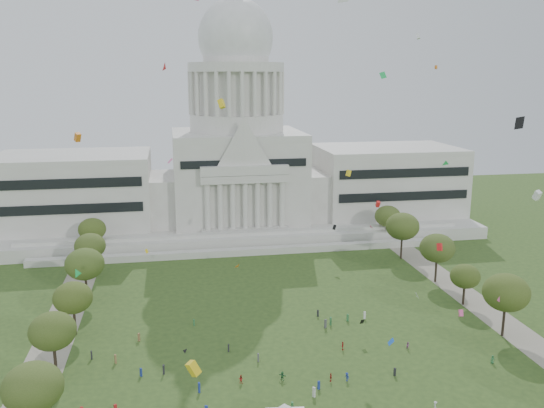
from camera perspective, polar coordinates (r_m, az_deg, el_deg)
ground at (r=102.15m, az=4.69°, el=-18.95°), size 400.00×400.00×0.00m
capitol at (r=201.25m, az=-3.44°, el=3.77°), size 160.00×64.50×91.30m
path_left at (r=128.31m, az=-20.90°, el=-12.84°), size 8.00×160.00×0.04m
path_right at (r=144.49m, az=20.52°, el=-9.88°), size 8.00×160.00×0.04m
row_tree_l_1 at (r=94.78m, az=-22.62°, el=-16.42°), size 8.86×8.86×12.59m
row_tree_l_2 at (r=112.94m, az=-20.91°, el=-11.68°), size 8.42×8.42×11.97m
row_tree_r_2 at (r=129.24m, az=22.19°, el=-8.12°), size 9.55×9.55×13.58m
row_tree_l_3 at (r=127.98m, az=-19.13°, el=-8.77°), size 8.12×8.12×11.55m
row_tree_r_3 at (r=143.92m, az=18.59°, el=-6.81°), size 7.01×7.01×9.98m
row_tree_l_4 at (r=144.83m, az=-18.07°, el=-5.69°), size 9.29×9.29×13.21m
row_tree_r_4 at (r=156.48m, az=16.06°, el=-4.22°), size 9.19×9.19×13.06m
row_tree_l_5 at (r=162.86m, az=-17.58°, el=-3.98°), size 8.33×8.33×11.85m
row_tree_r_5 at (r=173.39m, az=12.80°, el=-2.17°), size 9.82×9.82×13.96m
row_tree_l_6 at (r=180.44m, az=-17.39°, el=-2.41°), size 8.19×8.19×11.64m
row_tree_r_6 at (r=190.72m, az=11.39°, el=-1.19°), size 8.42×8.42×11.97m
person_0 at (r=120.30m, az=21.01°, el=-14.18°), size 0.94×0.78×1.66m
person_2 at (r=121.11m, az=13.33°, el=-13.49°), size 0.83×0.62×1.52m
person_3 at (r=108.02m, az=7.42°, el=-16.62°), size 0.98×1.20×1.65m
person_4 at (r=107.66m, az=5.84°, el=-16.70°), size 0.58×0.97×1.59m
person_5 at (r=107.44m, az=1.04°, el=-16.66°), size 1.63×1.45×1.70m
person_8 at (r=106.72m, az=-3.11°, el=-16.94°), size 0.90×0.74×1.59m
person_9 at (r=103.01m, az=15.87°, el=-18.66°), size 0.68×1.05×1.50m
person_10 at (r=118.51m, az=7.02°, el=-13.78°), size 0.88×1.15×1.73m
distant_crowd at (r=112.59m, az=-3.69°, el=-15.21°), size 58.34×36.52×1.93m
kite_swarm at (r=94.89m, az=2.55°, el=-0.03°), size 80.79×103.74×66.00m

